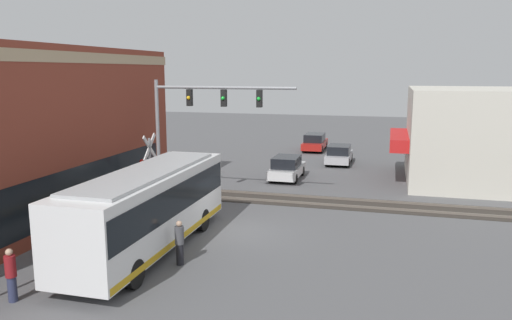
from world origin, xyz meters
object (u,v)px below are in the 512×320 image
at_px(parked_car_red, 315,143).
at_px(parked_car_silver, 339,155).
at_px(city_bus, 148,207).
at_px(pedestrian_near_bus, 180,242).
at_px(crossing_signal, 150,162).
at_px(pedestrian_by_lamp, 11,275).
at_px(parked_car_white, 287,169).

bearing_deg(parked_car_red, parked_car_silver, -155.16).
xyz_separation_m(city_bus, parked_car_red, (27.16, -2.60, -1.11)).
bearing_deg(parked_car_silver, pedestrian_near_bus, 170.71).
relative_size(parked_car_red, pedestrian_near_bus, 2.68).
distance_m(crossing_signal, pedestrian_by_lamp, 11.90).
height_order(parked_car_white, parked_car_red, same).
xyz_separation_m(parked_car_silver, pedestrian_near_bus, (-22.15, 3.62, 0.19)).
height_order(parked_car_silver, pedestrian_by_lamp, pedestrian_by_lamp).
height_order(parked_car_red, pedestrian_by_lamp, pedestrian_by_lamp).
relative_size(city_bus, pedestrian_near_bus, 6.04).
height_order(crossing_signal, parked_car_red, crossing_signal).
xyz_separation_m(parked_car_white, pedestrian_near_bus, (-15.70, 0.82, 0.16)).
xyz_separation_m(crossing_signal, parked_car_white, (8.09, -5.84, -1.59)).
height_order(city_bus, parked_car_silver, city_bus).
bearing_deg(pedestrian_near_bus, parked_car_red, -1.67).
distance_m(parked_car_red, pedestrian_near_bus, 28.21).
distance_m(parked_car_red, pedestrian_by_lamp, 32.69).
bearing_deg(crossing_signal, city_bus, -153.71).
relative_size(parked_car_silver, parked_car_red, 0.92).
xyz_separation_m(city_bus, pedestrian_by_lamp, (-5.20, 2.06, -0.94)).
bearing_deg(parked_car_red, crossing_signal, 164.17).
bearing_deg(parked_car_silver, crossing_signal, 149.29).
distance_m(parked_car_silver, pedestrian_by_lamp, 27.35).
xyz_separation_m(city_bus, crossing_signal, (6.56, 3.24, 0.47)).
bearing_deg(parked_car_white, parked_car_red, 0.00).
bearing_deg(city_bus, parked_car_red, -5.47).
xyz_separation_m(crossing_signal, parked_car_silver, (14.55, -8.64, -1.62)).
bearing_deg(pedestrian_near_bus, parked_car_silver, -9.29).
xyz_separation_m(crossing_signal, pedestrian_near_bus, (-7.60, -5.02, -1.43)).
xyz_separation_m(city_bus, pedestrian_near_bus, (-1.04, -1.78, -0.96)).
height_order(city_bus, pedestrian_near_bus, city_bus).
relative_size(city_bus, parked_car_silver, 2.44).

